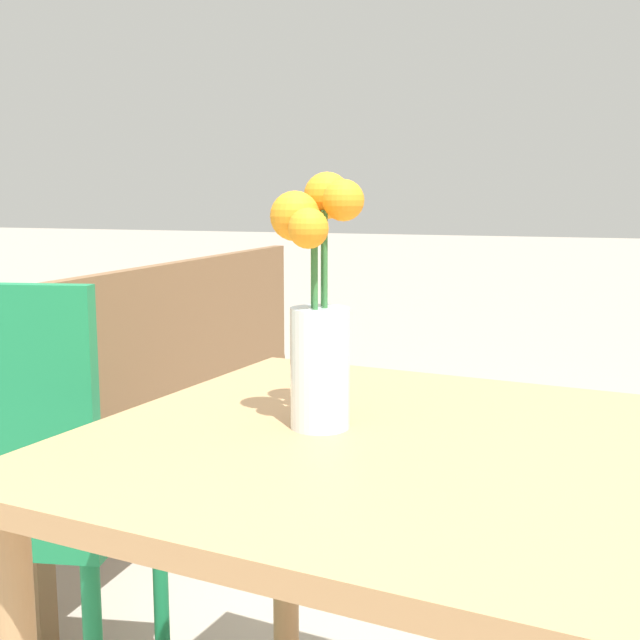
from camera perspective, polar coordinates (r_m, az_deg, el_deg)
The scene contains 4 objects.
table_front at distance 1.11m, azimuth 4.43°, elevation -13.83°, with size 0.85×0.85×0.71m.
flower_vase at distance 1.07m, azimuth -0.09°, elevation 0.25°, with size 0.12×0.15×0.35m.
cafe_chair at distance 1.53m, azimuth -20.81°, elevation -11.16°, with size 0.48×0.48×0.89m.
bench_near at distance 2.36m, azimuth -11.28°, elevation -5.44°, with size 0.41×1.45×0.85m.
Camera 1 is at (0.28, -0.98, 1.03)m, focal length 45.00 mm.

